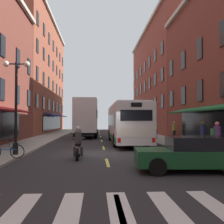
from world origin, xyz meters
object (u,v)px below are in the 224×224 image
(box_truck, at_px, (86,118))
(pedestrian_far, at_px, (203,134))
(bicycle_near, at_px, (6,151))
(transit_bus, at_px, (126,123))
(sedan_near, at_px, (90,129))
(street_lamp_twin, at_px, (16,102))
(pedestrian_near, at_px, (217,137))
(pedestrian_rear, at_px, (174,130))
(motorcycle_rider, at_px, (78,145))
(sedan_mid, at_px, (199,153))
(pedestrian_mid, at_px, (156,129))

(box_truck, xyz_separation_m, pedestrian_far, (8.33, -11.98, -1.11))
(box_truck, distance_m, bicycle_near, 17.17)
(transit_bus, bearing_deg, sedan_near, 101.69)
(box_truck, xyz_separation_m, street_lamp_twin, (-3.19, -15.14, 0.77))
(bicycle_near, xyz_separation_m, pedestrian_far, (11.48, 4.81, 0.54))
(bicycle_near, relative_size, pedestrian_near, 0.97)
(box_truck, height_order, pedestrian_far, box_truck)
(pedestrian_far, relative_size, pedestrian_rear, 1.01)
(pedestrian_far, distance_m, pedestrian_rear, 7.12)
(sedan_near, xyz_separation_m, motorcycle_rider, (-0.05, -25.12, 0.01))
(transit_bus, xyz_separation_m, street_lamp_twin, (-6.85, -7.79, 1.20))
(sedan_mid, height_order, pedestrian_mid, pedestrian_mid)
(transit_bus, height_order, motorcycle_rider, transit_bus)
(transit_bus, xyz_separation_m, pedestrian_near, (3.82, -8.60, -0.66))
(bicycle_near, bearing_deg, sedan_near, 82.52)
(pedestrian_rear, bearing_deg, box_truck, 165.56)
(transit_bus, relative_size, pedestrian_mid, 6.32)
(sedan_mid, xyz_separation_m, pedestrian_mid, (1.90, 15.70, 0.38))
(sedan_near, height_order, sedan_mid, sedan_near)
(sedan_mid, bearing_deg, transit_bus, 96.48)
(sedan_near, relative_size, pedestrian_near, 2.44)
(box_truck, bearing_deg, pedestrian_mid, -29.17)
(sedan_mid, distance_m, pedestrian_rear, 15.12)
(sedan_mid, relative_size, street_lamp_twin, 0.97)
(street_lamp_twin, bearing_deg, pedestrian_mid, 47.99)
(transit_bus, height_order, pedestrian_far, transit_bus)
(transit_bus, distance_m, pedestrian_near, 9.44)
(sedan_near, xyz_separation_m, pedestrian_rear, (8.23, -13.99, 0.33))
(sedan_near, xyz_separation_m, pedestrian_mid, (6.70, -13.01, 0.36))
(pedestrian_near, bearing_deg, sedan_mid, -35.28)
(motorcycle_rider, relative_size, pedestrian_far, 1.18)
(pedestrian_near, distance_m, pedestrian_mid, 12.08)
(sedan_near, relative_size, street_lamp_twin, 0.85)
(pedestrian_near, bearing_deg, pedestrian_far, 166.34)
(motorcycle_rider, xyz_separation_m, pedestrian_far, (8.14, 4.01, 0.34))
(pedestrian_near, relative_size, pedestrian_mid, 0.99)
(box_truck, xyz_separation_m, bicycle_near, (-3.15, -16.79, -1.66))
(box_truck, relative_size, pedestrian_near, 4.01)
(sedan_near, xyz_separation_m, sedan_mid, (4.80, -28.71, -0.02))
(box_truck, distance_m, street_lamp_twin, 15.49)
(motorcycle_rider, height_order, bicycle_near, motorcycle_rider)
(pedestrian_rear, xyz_separation_m, street_lamp_twin, (-11.67, -10.28, 1.89))
(sedan_near, height_order, pedestrian_far, pedestrian_far)
(pedestrian_near, height_order, pedestrian_far, pedestrian_far)
(transit_bus, distance_m, pedestrian_mid, 4.82)
(street_lamp_twin, bearing_deg, pedestrian_near, -4.33)
(transit_bus, bearing_deg, motorcycle_rider, -111.82)
(box_truck, distance_m, pedestrian_rear, 9.84)
(sedan_near, bearing_deg, motorcycle_rider, -90.12)
(transit_bus, height_order, sedan_near, transit_bus)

